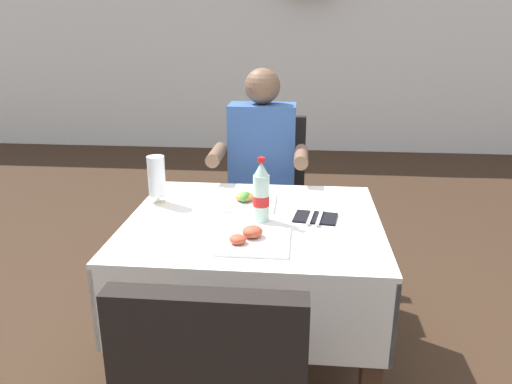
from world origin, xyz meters
The scene contains 9 objects.
back_wall centered at (0.00, 4.36, 1.39)m, with size 11.00×0.12×2.79m, color white.
main_dining_table centered at (-0.01, 0.18, 0.56)m, with size 1.02×0.90×0.73m.
chair_far_diner_seat centered at (-0.01, 1.02, 0.55)m, with size 0.44×0.50×0.97m.
seated_diner_far centered at (-0.04, 0.91, 0.71)m, with size 0.50×0.46×1.26m.
plate_near_camera centered at (0.01, -0.05, 0.74)m, with size 0.26×0.26×0.05m.
plate_far_diner centered at (-0.06, 0.36, 0.74)m, with size 0.25×0.25×0.05m.
beer_glass_left centered at (-0.45, 0.32, 0.84)m, with size 0.08×0.08×0.21m.
cola_bottle_primary centered at (0.02, 0.16, 0.84)m, with size 0.07×0.07×0.26m.
napkin_cutlery_set centered at (0.24, 0.20, 0.73)m, with size 0.19×0.20×0.01m.
Camera 1 is at (0.17, -1.66, 1.47)m, focal length 34.50 mm.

